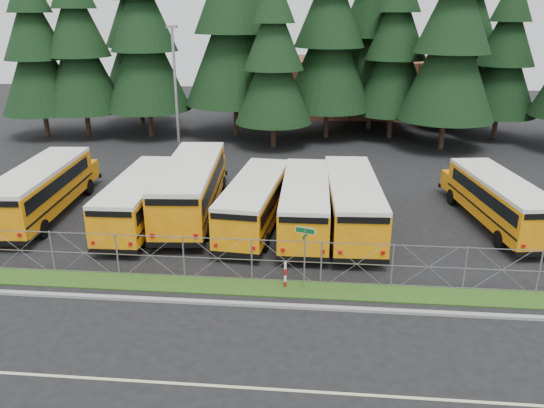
{
  "coord_description": "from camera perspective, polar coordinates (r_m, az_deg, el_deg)",
  "views": [
    {
      "loc": [
        1.76,
        -21.49,
        11.19
      ],
      "look_at": [
        -0.57,
        4.0,
        1.75
      ],
      "focal_mm": 35.0,
      "sensor_mm": 36.0,
      "label": 1
    }
  ],
  "objects": [
    {
      "name": "conifer_10",
      "position": [
        56.21,
        -14.45,
        16.91
      ],
      "size": [
        7.7,
        7.7,
        17.02
      ],
      "primitive_type": null,
      "color": "black",
      "rests_on": "ground"
    },
    {
      "name": "conifer_0",
      "position": [
        53.06,
        -24.09,
        14.83
      ],
      "size": [
        6.99,
        6.99,
        15.47
      ],
      "primitive_type": null,
      "color": "black",
      "rests_on": "ground"
    },
    {
      "name": "bus_2",
      "position": [
        29.87,
        -13.8,
        0.44
      ],
      "size": [
        2.66,
        10.49,
        2.74
      ],
      "primitive_type": null,
      "rotation": [
        0.0,
        0.0,
        0.02
      ],
      "color": "orange",
      "rests_on": "ground"
    },
    {
      "name": "conifer_3",
      "position": [
        49.44,
        -4.12,
        18.97
      ],
      "size": [
        9.16,
        9.16,
        20.27
      ],
      "primitive_type": null,
      "color": "black",
      "rests_on": "ground"
    },
    {
      "name": "conifer_6",
      "position": [
        49.55,
        13.16,
        15.77
      ],
      "size": [
        7.01,
        7.01,
        15.51
      ],
      "primitive_type": null,
      "color": "black",
      "rests_on": "ground"
    },
    {
      "name": "light_standard",
      "position": [
        39.21,
        -10.29,
        11.58
      ],
      "size": [
        0.7,
        0.35,
        10.14
      ],
      "color": "#93969B",
      "rests_on": "ground"
    },
    {
      "name": "bus_4",
      "position": [
        28.61,
        -1.71,
        0.14
      ],
      "size": [
        3.41,
        10.58,
        2.73
      ],
      "primitive_type": null,
      "rotation": [
        0.0,
        0.0,
        -0.09
      ],
      "color": "orange",
      "rests_on": "ground"
    },
    {
      "name": "road_lane_line",
      "position": [
        17.61,
        -1.8,
        -19.2
      ],
      "size": [
        50.0,
        0.12,
        0.01
      ],
      "primitive_type": "cube",
      "color": "beige",
      "rests_on": "ground"
    },
    {
      "name": "conifer_11",
      "position": [
        57.69,
        -0.74,
        16.9
      ],
      "size": [
        7.08,
        7.08,
        15.66
      ],
      "primitive_type": null,
      "color": "black",
      "rests_on": "ground"
    },
    {
      "name": "bus_5",
      "position": [
        28.34,
        3.61,
        -0.05
      ],
      "size": [
        2.6,
        10.58,
        2.77
      ],
      "primitive_type": null,
      "rotation": [
        0.0,
        0.0,
        0.01
      ],
      "color": "orange",
      "rests_on": "ground"
    },
    {
      "name": "conifer_5",
      "position": [
        48.85,
        6.17,
        17.44
      ],
      "size": [
        8.05,
        8.05,
        17.8
      ],
      "primitive_type": null,
      "color": "black",
      "rests_on": "ground"
    },
    {
      "name": "striped_bollard",
      "position": [
        22.64,
        1.43,
        -7.66
      ],
      "size": [
        0.11,
        0.11,
        1.2
      ],
      "primitive_type": "cylinder",
      "color": "#B20C0C",
      "rests_on": "ground"
    },
    {
      "name": "conifer_2",
      "position": [
        50.24,
        -13.58,
        16.62
      ],
      "size": [
        7.68,
        7.68,
        16.97
      ],
      "primitive_type": null,
      "color": "black",
      "rests_on": "ground"
    },
    {
      "name": "conifer_12",
      "position": [
        53.07,
        10.99,
        18.21
      ],
      "size": [
        8.71,
        8.71,
        19.26
      ],
      "primitive_type": null,
      "color": "black",
      "rests_on": "ground"
    },
    {
      "name": "bus_6",
      "position": [
        28.54,
        8.55,
        0.05
      ],
      "size": [
        3.08,
        11.14,
        2.89
      ],
      "primitive_type": null,
      "rotation": [
        0.0,
        0.0,
        0.04
      ],
      "color": "orange",
      "rests_on": "ground"
    },
    {
      "name": "bus_east",
      "position": [
        31.23,
        22.99,
        0.23
      ],
      "size": [
        3.94,
        10.62,
        2.72
      ],
      "primitive_type": null,
      "rotation": [
        0.0,
        0.0,
        0.15
      ],
      "color": "orange",
      "rests_on": "ground"
    },
    {
      "name": "brick_building",
      "position": [
        62.18,
        9.3,
        12.42
      ],
      "size": [
        22.0,
        10.0,
        6.0
      ],
      "primitive_type": "cube",
      "color": "brown",
      "rests_on": "ground"
    },
    {
      "name": "bus_0",
      "position": [
        32.8,
        -23.32,
        1.3
      ],
      "size": [
        3.45,
        11.4,
        2.95
      ],
      "primitive_type": null,
      "rotation": [
        0.0,
        0.0,
        0.07
      ],
      "color": "orange",
      "rests_on": "ground"
    },
    {
      "name": "chainlink_fence",
      "position": [
        22.95,
        0.29,
        -6.12
      ],
      "size": [
        44.0,
        0.1,
        2.0
      ],
      "primitive_type": null,
      "color": "#93969B",
      "rests_on": "ground"
    },
    {
      "name": "conifer_7",
      "position": [
        46.39,
        18.83,
        16.17
      ],
      "size": [
        7.88,
        7.88,
        17.44
      ],
      "primitive_type": null,
      "color": "black",
      "rests_on": "ground"
    },
    {
      "name": "conifer_13",
      "position": [
        55.54,
        20.03,
        16.51
      ],
      "size": [
        7.86,
        7.86,
        17.38
      ],
      "primitive_type": null,
      "color": "black",
      "rests_on": "ground"
    },
    {
      "name": "conifer_8",
      "position": [
        52.33,
        23.78,
        14.25
      ],
      "size": [
        6.53,
        6.53,
        14.44
      ],
      "primitive_type": null,
      "color": "black",
      "rests_on": "ground"
    },
    {
      "name": "curb",
      "position": [
        21.57,
        -0.21,
        -10.83
      ],
      "size": [
        50.0,
        0.25,
        0.12
      ],
      "primitive_type": "cube",
      "color": "gray",
      "rests_on": "ground"
    },
    {
      "name": "ground",
      "position": [
        24.3,
        0.49,
        -7.19
      ],
      "size": [
        120.0,
        120.0,
        0.0
      ],
      "primitive_type": "plane",
      "color": "black",
      "rests_on": "ground"
    },
    {
      "name": "street_sign",
      "position": [
        21.99,
        3.55,
        -4.42
      ],
      "size": [
        0.81,
        0.53,
        2.81
      ],
      "color": "#93969B",
      "rests_on": "ground"
    },
    {
      "name": "grass_verge",
      "position": [
        22.79,
        0.13,
        -9.09
      ],
      "size": [
        50.0,
        1.4,
        0.06
      ],
      "primitive_type": "cube",
      "color": "#1E4212",
      "rests_on": "ground"
    },
    {
      "name": "conifer_4",
      "position": [
        44.89,
        0.16,
        15.13
      ],
      "size": [
        6.5,
        6.5,
        14.39
      ],
      "primitive_type": null,
      "color": "black",
      "rests_on": "ground"
    },
    {
      "name": "conifer_1",
      "position": [
        51.91,
        -20.08,
        15.52
      ],
      "size": [
        7.2,
        7.2,
        15.93
      ],
      "primitive_type": null,
      "color": "black",
      "rests_on": "ground"
    },
    {
      "name": "bus_3",
      "position": [
        30.52,
        -8.57,
        1.65
      ],
      "size": [
        3.69,
        12.22,
        3.16
      ],
      "primitive_type": null,
      "rotation": [
        0.0,
        0.0,
        0.07
      ],
      "color": "orange",
      "rests_on": "ground"
    }
  ]
}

